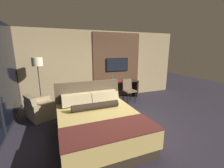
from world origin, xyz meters
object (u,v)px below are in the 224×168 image
Objects in this scene: bed at (99,123)px; book at (120,81)px; tv at (117,65)px; armchair_by_window at (42,109)px; floor_lamp at (38,66)px; vase_tall at (113,77)px; desk_chair at (128,88)px; desk at (119,86)px.

bed is 9.64× the size of book.
tv is 3.43m from armchair_by_window.
floor_lamp reaches higher than vase_tall.
tv is 0.71m from book.
desk_chair is 0.82× the size of armchair_by_window.
desk is 0.89× the size of floor_lamp.
tv is at bearing -95.03° from armchair_by_window.
vase_tall is 0.38m from book.
floor_lamp is at bearing -176.35° from book.
desk_chair is at bearing -53.17° from vase_tall.
floor_lamp is 7.77× the size of book.
desk is at bearing -98.84° from armchair_by_window.
book is (3.09, 0.20, -0.77)m from floor_lamp.
bed is 2.96m from floor_lamp.
book is (0.02, -0.26, -0.66)m from tv.
tv is at bearing 58.81° from bed.
armchair_by_window is at bearing -162.13° from vase_tall.
vase_tall reaches higher than desk_chair.
armchair_by_window is at bearing 128.13° from bed.
vase_tall is (1.39, 2.57, 0.58)m from bed.
desk is at bearing 118.96° from book.
bed reaches higher than desk_chair.
desk is at bearing 2.14° from vase_tall.
book is at bearing -61.04° from desk.
desk is 4.16× the size of vase_tall.
armchair_by_window is 2.94m from vase_tall.
armchair_by_window is 0.61× the size of floor_lamp.
armchair_by_window is at bearing 179.61° from desk_chair.
tv is 1.21m from desk_chair.
book reaches higher than desk.
vase_tall is (-0.44, 0.59, 0.39)m from desk_chair.
armchair_by_window is at bearing -86.30° from floor_lamp.
bed is at bearing -59.70° from floor_lamp.
desk_chair is 3.19m from armchair_by_window.
floor_lamp is at bearing -175.40° from vase_tall.
armchair_by_window is 3.21m from book.
desk_chair is (0.13, -0.60, 0.05)m from desk.
desk is 0.94m from tv.
desk is at bearing 4.36° from floor_lamp.
bed is 1.24× the size of floor_lamp.
bed is at bearing -121.19° from tv.
tv is 4.32× the size of book.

